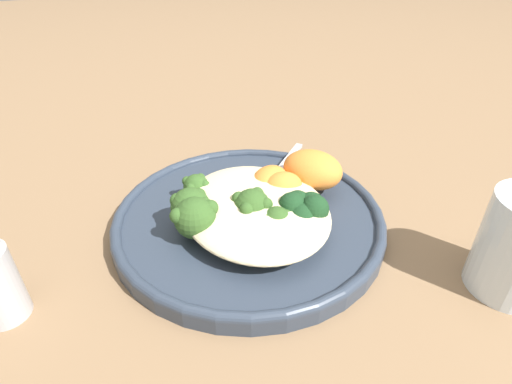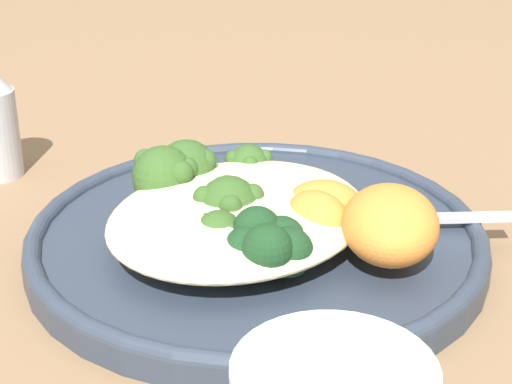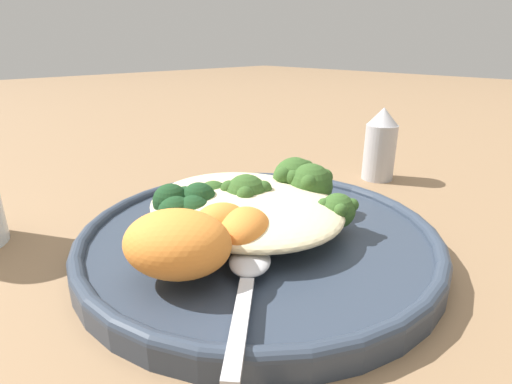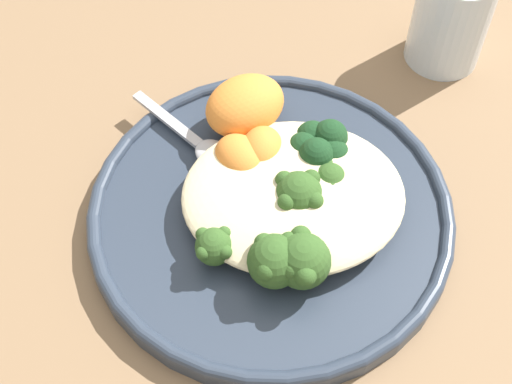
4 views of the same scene
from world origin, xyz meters
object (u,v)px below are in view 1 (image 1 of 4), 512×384
broccoli_stalk_4 (273,216)px  sweet_potato_chunk_1 (283,186)px  broccoli_stalk_0 (220,188)px  spoon (277,173)px  sweet_potato_chunk_0 (270,180)px  sweet_potato_chunk_2 (313,169)px  plate (250,217)px  broccoli_stalk_3 (253,205)px  kale_tuft (303,208)px  quinoa_mound (257,208)px  broccoli_stalk_2 (204,215)px  broccoli_stalk_1 (199,205)px

broccoli_stalk_4 → sweet_potato_chunk_1: (0.04, -0.03, 0.00)m
broccoli_stalk_0 → spoon: size_ratio=1.09×
broccoli_stalk_4 → sweet_potato_chunk_1: 0.05m
sweet_potato_chunk_0 → sweet_potato_chunk_2: 0.05m
sweet_potato_chunk_2 → broccoli_stalk_4: bearing=123.9°
plate → sweet_potato_chunk_0: sweet_potato_chunk_0 is taller
broccoli_stalk_3 → sweet_potato_chunk_2: 0.10m
plate → sweet_potato_chunk_0: size_ratio=6.16×
plate → kale_tuft: bearing=-135.1°
broccoli_stalk_0 → broccoli_stalk_3: 0.06m
broccoli_stalk_4 → quinoa_mound: bearing=-144.3°
sweet_potato_chunk_2 → broccoli_stalk_0: bearing=79.2°
broccoli_stalk_2 → broccoli_stalk_4: (-0.02, -0.07, -0.01)m
quinoa_mound → broccoli_stalk_3: bearing=84.7°
broccoli_stalk_0 → broccoli_stalk_2: 0.06m
broccoli_stalk_3 → broccoli_stalk_4: size_ratio=0.90×
sweet_potato_chunk_1 → broccoli_stalk_1: bearing=89.8°
broccoli_stalk_2 → sweet_potato_chunk_2: size_ratio=1.73×
broccoli_stalk_0 → plate: bearing=141.6°
spoon → plate: bearing=179.2°
quinoa_mound → sweet_potato_chunk_0: 0.05m
broccoli_stalk_0 → sweet_potato_chunk_2: 0.11m
quinoa_mound → broccoli_stalk_4: size_ratio=1.95×
broccoli_stalk_2 → sweet_potato_chunk_2: (0.03, -0.14, 0.00)m
sweet_potato_chunk_1 → kale_tuft: 0.05m
broccoli_stalk_0 → broccoli_stalk_3: bearing=129.5°
spoon → kale_tuft: bearing=-142.1°
sweet_potato_chunk_0 → sweet_potato_chunk_1: bearing=-158.2°
plate → quinoa_mound: (-0.02, -0.00, 0.02)m
broccoli_stalk_3 → sweet_potato_chunk_0: (0.04, -0.04, -0.00)m
broccoli_stalk_2 → kale_tuft: bearing=139.0°
broccoli_stalk_1 → broccoli_stalk_3: 0.06m
broccoli_stalk_4 → broccoli_stalk_0: bearing=-148.7°
broccoli_stalk_4 → broccoli_stalk_1: bearing=-114.0°
quinoa_mound → broccoli_stalk_0: (0.05, 0.02, -0.00)m
broccoli_stalk_1 → broccoli_stalk_4: (-0.04, -0.07, -0.01)m
sweet_potato_chunk_0 → quinoa_mound: bearing=139.1°
plate → sweet_potato_chunk_1: bearing=-84.3°
plate → sweet_potato_chunk_0: bearing=-57.8°
plate → spoon: 0.08m
plate → spoon: bearing=-48.8°
broccoli_stalk_2 → broccoli_stalk_3: size_ratio=1.51×
broccoli_stalk_2 → kale_tuft: broccoli_stalk_2 is taller
broccoli_stalk_1 → kale_tuft: bearing=142.0°
broccoli_stalk_3 → quinoa_mound: bearing=115.6°
kale_tuft → spoon: (0.10, -0.02, -0.01)m
broccoli_stalk_0 → broccoli_stalk_4: same height
broccoli_stalk_0 → sweet_potato_chunk_1: bearing=175.4°
plate → broccoli_stalk_4: broccoli_stalk_4 is taller
sweet_potato_chunk_0 → broccoli_stalk_3: bearing=135.1°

